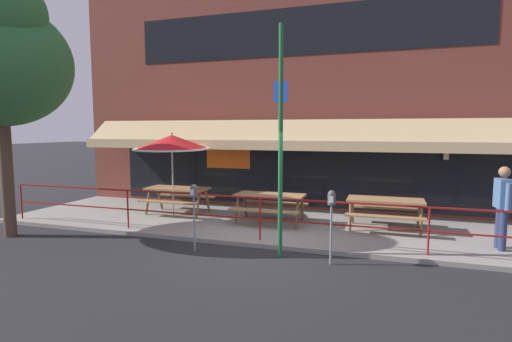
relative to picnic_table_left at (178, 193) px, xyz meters
name	(u,v)px	position (x,y,z in m)	size (l,w,h in m)	color
ground_plane	(256,248)	(3.13, -2.22, -0.71)	(120.00, 120.00, 0.00)	#232326
patio_deck	(280,225)	(3.13, -0.22, -0.66)	(15.00, 4.00, 0.10)	gray
restaurant_building	(299,87)	(3.13, 2.00, 3.15)	(15.00, 1.60, 7.77)	brown
patio_railing	(260,209)	(3.13, -1.92, 0.09)	(13.84, 0.04, 0.97)	maroon
picnic_table_left	(178,193)	(0.00, 0.00, 0.00)	(1.80, 1.42, 0.76)	#997047
picnic_table_centre	(270,200)	(2.88, -0.29, 0.00)	(1.80, 1.42, 0.76)	#997047
picnic_table_right	(385,205)	(5.76, -0.09, 0.00)	(1.80, 1.42, 0.76)	#997047
patio_umbrella_left	(172,143)	(0.00, -0.26, 1.47)	(2.14, 2.14, 2.38)	#B7B2A8
pedestrian_walking	(503,203)	(8.02, -1.04, 0.35)	(0.28, 0.62, 1.71)	navy
parking_meter_near	(194,197)	(1.97, -2.82, 0.44)	(0.15, 0.16, 1.42)	gray
parking_meter_far	(332,205)	(4.80, -2.76, 0.44)	(0.15, 0.16, 1.42)	gray
street_sign_pole	(281,141)	(3.78, -2.67, 1.62)	(0.28, 0.09, 4.55)	#1E6033
street_tree_curbside	(0,57)	(-2.69, -3.18, 3.50)	(3.31, 2.98, 5.93)	brown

